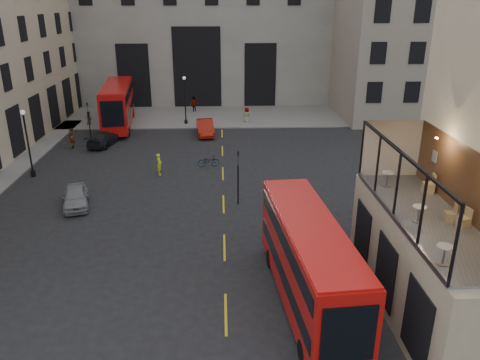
{
  "coord_description": "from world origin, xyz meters",
  "views": [
    {
      "loc": [
        -2.09,
        -17.26,
        13.09
      ],
      "look_at": [
        -1.0,
        8.77,
        3.0
      ],
      "focal_mm": 35.0,
      "sensor_mm": 36.0,
      "label": 1
    }
  ],
  "objects_px": {
    "bus_far": "(118,103)",
    "pedestrian_b": "(126,121)",
    "traffic_light_far": "(88,117)",
    "pedestrian_a": "(89,119)",
    "car_c": "(103,138)",
    "cyclist": "(159,164)",
    "street_lamp_a": "(29,147)",
    "bus_near": "(309,259)",
    "cafe_chair_d": "(429,187)",
    "car_a": "(76,197)",
    "pedestrian_d": "(247,115)",
    "cafe_chair_c": "(450,216)",
    "cafe_table_far": "(388,177)",
    "traffic_light_near": "(238,171)",
    "car_b": "(205,128)",
    "pedestrian_e": "(71,138)",
    "cafe_table_mid": "(419,211)",
    "pedestrian_c": "(194,105)",
    "street_lamp_b": "(185,103)",
    "cafe_table_near": "(444,252)",
    "bicycle": "(208,161)",
    "cafe_chair_b": "(464,221)"
  },
  "relations": [
    {
      "from": "bicycle",
      "to": "pedestrian_d",
      "type": "xyz_separation_m",
      "value": [
        4.0,
        14.51,
        0.43
      ]
    },
    {
      "from": "pedestrian_d",
      "to": "cafe_table_mid",
      "type": "distance_m",
      "value": 35.36
    },
    {
      "from": "car_c",
      "to": "pedestrian_d",
      "type": "distance_m",
      "value": 16.27
    },
    {
      "from": "pedestrian_a",
      "to": "bicycle",
      "type": "bearing_deg",
      "value": -58.25
    },
    {
      "from": "pedestrian_b",
      "to": "pedestrian_d",
      "type": "height_order",
      "value": "pedestrian_d"
    },
    {
      "from": "car_a",
      "to": "cafe_chair_d",
      "type": "relative_size",
      "value": 4.18
    },
    {
      "from": "cafe_table_far",
      "to": "pedestrian_e",
      "type": "bearing_deg",
      "value": 135.15
    },
    {
      "from": "car_c",
      "to": "cafe_chair_d",
      "type": "xyz_separation_m",
      "value": [
        20.96,
        -23.74,
        4.23
      ]
    },
    {
      "from": "pedestrian_c",
      "to": "cafe_chair_b",
      "type": "relative_size",
      "value": 2.38
    },
    {
      "from": "pedestrian_b",
      "to": "car_b",
      "type": "bearing_deg",
      "value": -62.73
    },
    {
      "from": "bus_far",
      "to": "cafe_table_near",
      "type": "relative_size",
      "value": 16.86
    },
    {
      "from": "cafe_table_mid",
      "to": "cafe_chair_d",
      "type": "xyz_separation_m",
      "value": [
        1.7,
        3.01,
        -0.17
      ]
    },
    {
      "from": "car_a",
      "to": "cafe_table_near",
      "type": "relative_size",
      "value": 5.65
    },
    {
      "from": "bus_near",
      "to": "cafe_table_mid",
      "type": "relative_size",
      "value": 15.26
    },
    {
      "from": "bicycle",
      "to": "pedestrian_e",
      "type": "xyz_separation_m",
      "value": [
        -12.88,
        5.58,
        0.51
      ]
    },
    {
      "from": "bus_far",
      "to": "pedestrian_e",
      "type": "distance_m",
      "value": 8.61
    },
    {
      "from": "car_c",
      "to": "cyclist",
      "type": "relative_size",
      "value": 2.6
    },
    {
      "from": "traffic_light_far",
      "to": "pedestrian_c",
      "type": "bearing_deg",
      "value": 51.27
    },
    {
      "from": "bus_near",
      "to": "cafe_chair_d",
      "type": "bearing_deg",
      "value": 18.45
    },
    {
      "from": "traffic_light_far",
      "to": "bicycle",
      "type": "xyz_separation_m",
      "value": [
        11.81,
        -8.15,
        -1.97
      ]
    },
    {
      "from": "traffic_light_near",
      "to": "cafe_chair_c",
      "type": "bearing_deg",
      "value": -56.73
    },
    {
      "from": "car_c",
      "to": "cafe_chair_b",
      "type": "xyz_separation_m",
      "value": [
        20.87,
        -27.3,
        4.19
      ]
    },
    {
      "from": "bus_near",
      "to": "traffic_light_near",
      "type": "bearing_deg",
      "value": 103.44
    },
    {
      "from": "cyclist",
      "to": "cafe_table_mid",
      "type": "relative_size",
      "value": 2.53
    },
    {
      "from": "car_c",
      "to": "cafe_table_far",
      "type": "relative_size",
      "value": 6.3
    },
    {
      "from": "pedestrian_d",
      "to": "cafe_chair_b",
      "type": "distance_m",
      "value": 36.13
    },
    {
      "from": "pedestrian_d",
      "to": "cafe_table_far",
      "type": "bearing_deg",
      "value": 137.8
    },
    {
      "from": "bus_far",
      "to": "traffic_light_near",
      "type": "bearing_deg",
      "value": -60.21
    },
    {
      "from": "cafe_chair_d",
      "to": "bicycle",
      "type": "bearing_deg",
      "value": 122.07
    },
    {
      "from": "cafe_chair_d",
      "to": "car_a",
      "type": "bearing_deg",
      "value": 154.17
    },
    {
      "from": "pedestrian_d",
      "to": "cafe_table_mid",
      "type": "height_order",
      "value": "cafe_table_mid"
    },
    {
      "from": "traffic_light_far",
      "to": "pedestrian_a",
      "type": "relative_size",
      "value": 2.36
    },
    {
      "from": "cafe_chair_b",
      "to": "street_lamp_a",
      "type": "bearing_deg",
      "value": 142.32
    },
    {
      "from": "pedestrian_a",
      "to": "pedestrian_c",
      "type": "bearing_deg",
      "value": 16.88
    },
    {
      "from": "bus_near",
      "to": "pedestrian_c",
      "type": "bearing_deg",
      "value": 100.21
    },
    {
      "from": "bus_near",
      "to": "cyclist",
      "type": "bearing_deg",
      "value": 116.81
    },
    {
      "from": "pedestrian_e",
      "to": "cafe_chair_b",
      "type": "bearing_deg",
      "value": 26.42
    },
    {
      "from": "cafe_chair_c",
      "to": "car_b",
      "type": "bearing_deg",
      "value": 109.9
    },
    {
      "from": "pedestrian_a",
      "to": "cafe_chair_c",
      "type": "relative_size",
      "value": 2.0
    },
    {
      "from": "bicycle",
      "to": "bus_far",
      "type": "bearing_deg",
      "value": 26.12
    },
    {
      "from": "bus_far",
      "to": "pedestrian_b",
      "type": "relative_size",
      "value": 6.71
    },
    {
      "from": "cafe_table_near",
      "to": "car_c",
      "type": "bearing_deg",
      "value": 122.1
    },
    {
      "from": "street_lamp_a",
      "to": "pedestrian_c",
      "type": "height_order",
      "value": "street_lamp_a"
    },
    {
      "from": "car_a",
      "to": "pedestrian_e",
      "type": "height_order",
      "value": "pedestrian_e"
    },
    {
      "from": "cafe_table_far",
      "to": "cafe_chair_c",
      "type": "bearing_deg",
      "value": -72.78
    },
    {
      "from": "car_c",
      "to": "bicycle",
      "type": "xyz_separation_m",
      "value": [
        10.17,
        -6.52,
        -0.2
      ]
    },
    {
      "from": "cafe_chair_b",
      "to": "cafe_chair_d",
      "type": "bearing_deg",
      "value": 88.64
    },
    {
      "from": "street_lamp_b",
      "to": "cafe_table_near",
      "type": "height_order",
      "value": "street_lamp_b"
    },
    {
      "from": "pedestrian_b",
      "to": "cafe_chair_d",
      "type": "height_order",
      "value": "cafe_chair_d"
    },
    {
      "from": "street_lamp_a",
      "to": "cyclist",
      "type": "distance_m",
      "value": 10.08
    }
  ]
}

